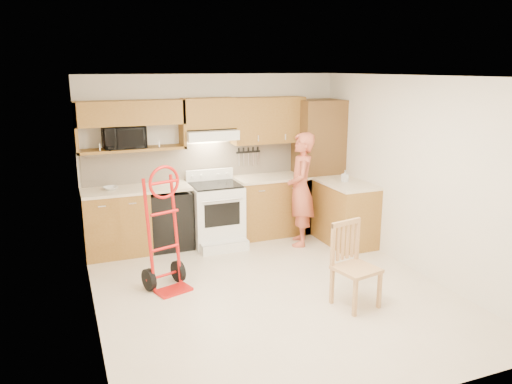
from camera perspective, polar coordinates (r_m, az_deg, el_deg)
floor at (r=6.09m, az=1.78°, el=-11.27°), size 4.00×4.50×0.02m
ceiling at (r=5.50m, az=1.98°, el=13.18°), size 4.00×4.50×0.02m
wall_back at (r=7.75m, az=-4.84°, el=4.02°), size 4.00×0.02×2.50m
wall_front at (r=3.80m, az=15.73°, el=-7.23°), size 4.00×0.02×2.50m
wall_left at (r=5.22m, az=-18.80°, el=-1.63°), size 0.02×4.50×2.50m
wall_right at (r=6.71m, az=17.82°, el=1.82°), size 0.02×4.50×2.50m
backsplash at (r=7.73m, az=-4.77°, el=3.63°), size 3.92×0.03×0.55m
lower_cab_left at (r=7.34m, az=-15.64°, el=-3.45°), size 0.90×0.60×0.90m
dishwasher at (r=7.45m, az=-9.90°, el=-3.07°), size 0.60×0.60×0.85m
lower_cab_right at (r=7.92m, az=1.70°, el=-1.65°), size 1.14×0.60×0.90m
countertop_left at (r=7.25m, az=-13.54°, el=0.32°), size 1.50×0.63×0.04m
countertop_right at (r=7.81m, az=1.72°, el=1.67°), size 1.14×0.63×0.04m
cab_return_right at (r=7.63m, az=10.11°, el=-2.48°), size 0.60×1.00×0.90m
countertop_return at (r=7.51m, az=10.27°, el=0.96°), size 0.63×1.00×0.04m
pantry_tall at (r=8.13m, az=7.04°, el=3.01°), size 0.70×0.60×2.10m
upper_cab_left at (r=7.22m, az=-14.18°, el=8.76°), size 1.50×0.33×0.34m
upper_shelf_mw at (r=7.28m, az=-13.94°, el=4.76°), size 1.50×0.33×0.04m
upper_cab_center at (r=7.46m, az=-5.44°, el=8.97°), size 0.76×0.33×0.44m
upper_cab_right at (r=7.79m, az=1.37°, el=8.21°), size 1.14×0.33×0.70m
range_hood at (r=7.43m, az=-5.24°, el=6.55°), size 0.76×0.46×0.14m
knife_strip at (r=7.87m, az=-0.88°, el=4.16°), size 0.40×0.05×0.29m
microwave at (r=7.24m, az=-14.85°, el=6.07°), size 0.59×0.42×0.31m
range at (r=7.43m, az=-4.48°, el=-2.00°), size 0.74×0.97×1.09m
person at (r=7.39m, az=5.14°, el=0.28°), size 0.61×0.72×1.68m
hand_truck at (r=5.97m, az=-10.18°, el=-4.85°), size 0.66×0.63×1.36m
dining_chair at (r=5.65m, az=11.41°, el=-8.27°), size 0.51×0.54×0.95m
soap_bottle at (r=7.53m, az=10.12°, el=1.81°), size 0.09×0.09×0.17m
bowl at (r=7.21m, az=-16.29°, el=0.41°), size 0.23×0.23×0.05m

